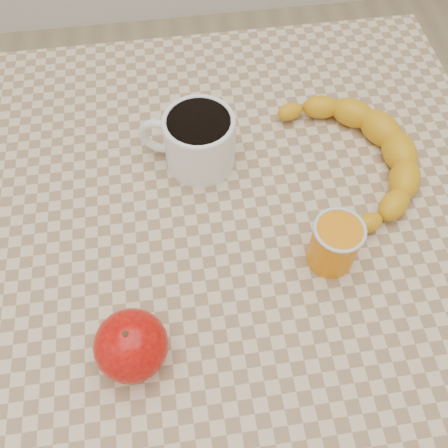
{
  "coord_description": "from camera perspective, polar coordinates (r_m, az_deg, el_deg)",
  "views": [
    {
      "loc": [
        -0.05,
        -0.33,
        1.31
      ],
      "look_at": [
        0.0,
        0.0,
        0.77
      ],
      "focal_mm": 40.0,
      "sensor_mm": 36.0,
      "label": 1
    }
  ],
  "objects": [
    {
      "name": "ground",
      "position": [
        1.35,
        0.0,
        -17.45
      ],
      "size": [
        3.0,
        3.0,
        0.0
      ],
      "primitive_type": "plane",
      "color": "tan",
      "rests_on": "ground"
    },
    {
      "name": "table",
      "position": [
        0.73,
        0.0,
        -4.4
      ],
      "size": [
        0.8,
        0.8,
        0.75
      ],
      "color": "beige",
      "rests_on": "ground"
    },
    {
      "name": "coffee_mug",
      "position": [
        0.69,
        -3.04,
        9.68
      ],
      "size": [
        0.15,
        0.12,
        0.08
      ],
      "color": "white",
      "rests_on": "table"
    },
    {
      "name": "orange_juice_glass",
      "position": [
        0.61,
        12.54,
        -2.21
      ],
      "size": [
        0.06,
        0.06,
        0.07
      ],
      "color": "orange",
      "rests_on": "table"
    },
    {
      "name": "apple",
      "position": [
        0.56,
        -10.56,
        -13.48
      ],
      "size": [
        0.1,
        0.1,
        0.07
      ],
      "color": "#8D0405",
      "rests_on": "table"
    },
    {
      "name": "banana",
      "position": [
        0.72,
        14.92,
        7.67
      ],
      "size": [
        0.25,
        0.32,
        0.05
      ],
      "primitive_type": null,
      "rotation": [
        0.0,
        0.0,
        0.1
      ],
      "color": "gold",
      "rests_on": "table"
    }
  ]
}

